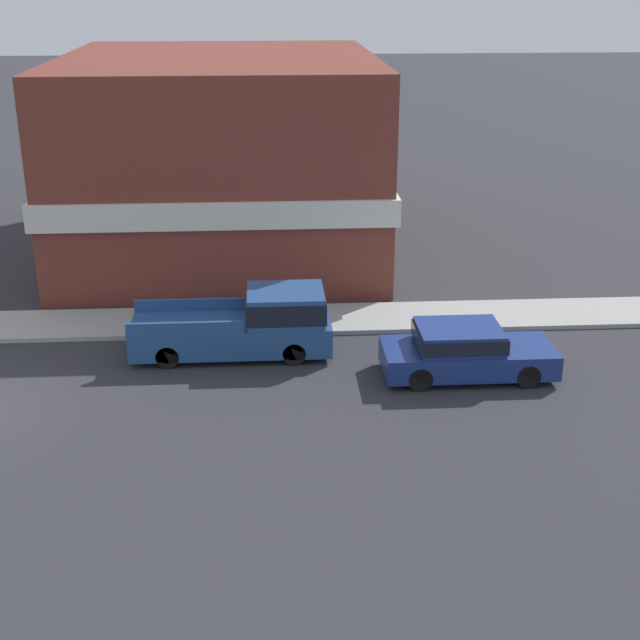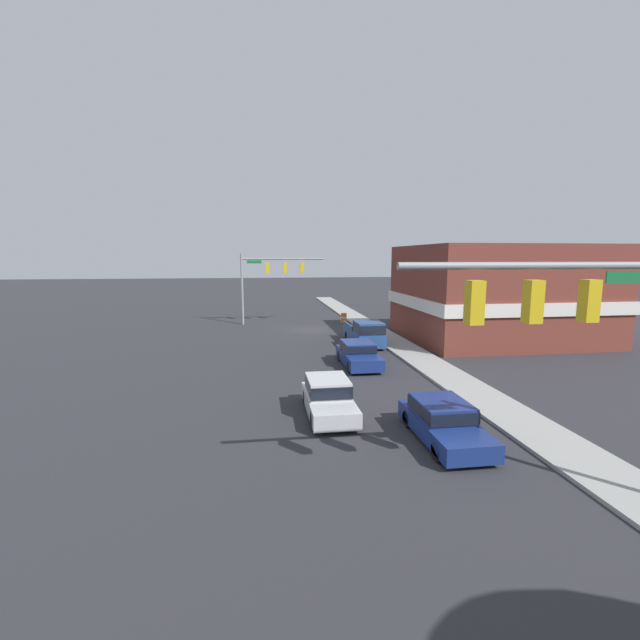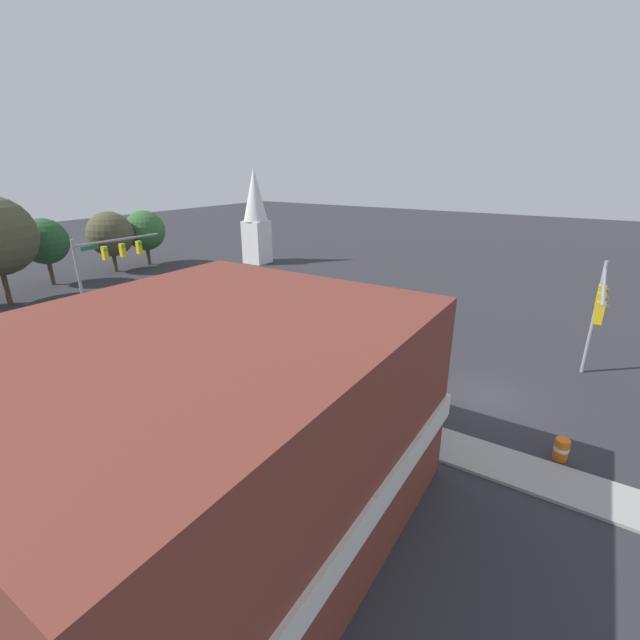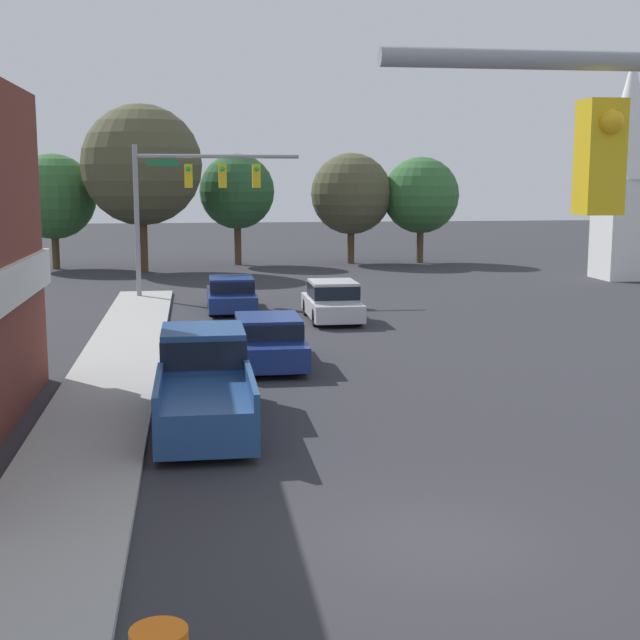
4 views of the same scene
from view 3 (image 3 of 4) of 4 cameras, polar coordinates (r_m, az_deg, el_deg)
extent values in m
plane|color=#2D2D33|center=(25.41, 21.31, -9.35)|extent=(200.00, 200.00, 0.00)
cube|color=#9E9E99|center=(20.57, 17.74, -16.05)|extent=(2.40, 60.00, 0.14)
cylinder|color=gray|center=(29.55, 32.69, 0.12)|extent=(0.22, 0.22, 6.86)
cylinder|color=gray|center=(24.98, 33.66, 3.88)|extent=(7.92, 0.18, 0.18)
cube|color=gold|center=(26.61, 33.35, 2.79)|extent=(0.36, 0.36, 1.05)
sphere|color=yellow|center=(26.55, 33.90, 3.36)|extent=(0.22, 0.22, 0.22)
cube|color=gold|center=(24.99, 33.28, 1.88)|extent=(0.36, 0.36, 1.05)
sphere|color=yellow|center=(24.91, 33.87, 2.48)|extent=(0.22, 0.22, 0.22)
cube|color=gold|center=(23.36, 33.20, 0.83)|extent=(0.36, 0.36, 1.05)
sphere|color=yellow|center=(23.29, 33.83, 1.47)|extent=(0.22, 0.22, 0.22)
cube|color=#196B38|center=(27.73, 33.62, 4.56)|extent=(1.40, 0.04, 0.30)
cylinder|color=gray|center=(36.74, -29.31, 4.06)|extent=(0.22, 0.22, 6.82)
cylinder|color=gray|center=(37.96, -25.28, 9.66)|extent=(7.24, 0.18, 0.18)
cube|color=gold|center=(37.42, -26.76, 7.96)|extent=(0.36, 0.36, 1.05)
sphere|color=green|center=(37.20, -26.68, 8.41)|extent=(0.22, 0.22, 0.22)
cube|color=gold|center=(38.20, -24.84, 8.45)|extent=(0.36, 0.36, 1.05)
sphere|color=green|center=(37.98, -24.74, 8.90)|extent=(0.22, 0.22, 0.22)
cube|color=gold|center=(39.01, -22.99, 8.91)|extent=(0.36, 0.36, 1.05)
sphere|color=green|center=(38.80, -22.88, 9.35)|extent=(0.22, 0.22, 0.22)
cube|color=#196B38|center=(36.79, -28.37, 8.45)|extent=(1.40, 0.04, 0.30)
cylinder|color=black|center=(29.32, -8.73, -3.46)|extent=(0.22, 0.66, 0.66)
cylinder|color=black|center=(30.52, -6.61, -2.41)|extent=(0.22, 0.66, 0.66)
cylinder|color=black|center=(27.61, -4.17, -4.79)|extent=(0.22, 0.66, 0.66)
cylinder|color=black|center=(28.88, -2.13, -3.60)|extent=(0.22, 0.66, 0.66)
cube|color=navy|center=(28.98, -5.47, -3.19)|extent=(1.94, 4.69, 0.68)
cube|color=navy|center=(28.57, -5.06, -2.14)|extent=(1.78, 2.25, 0.58)
cube|color=black|center=(28.57, -5.06, -2.14)|extent=(1.80, 2.34, 0.41)
cylinder|color=black|center=(36.72, -22.16, 0.10)|extent=(0.22, 0.66, 0.66)
cylinder|color=black|center=(37.63, -20.13, 0.82)|extent=(0.22, 0.66, 0.66)
cylinder|color=black|center=(34.51, -19.39, -0.77)|extent=(0.22, 0.66, 0.66)
cylinder|color=black|center=(35.48, -17.30, 0.02)|extent=(0.22, 0.66, 0.66)
cube|color=navy|center=(36.01, -19.80, 0.30)|extent=(1.89, 4.60, 0.62)
cube|color=navy|center=(35.61, -19.64, 1.15)|extent=(1.74, 2.21, 0.60)
cube|color=black|center=(35.61, -19.64, 1.15)|extent=(1.76, 2.30, 0.42)
cylinder|color=black|center=(36.52, -14.59, 0.85)|extent=(0.22, 0.66, 0.66)
cylinder|color=black|center=(37.56, -12.82, 1.53)|extent=(0.22, 0.66, 0.66)
cylinder|color=black|center=(34.65, -11.50, 0.07)|extent=(0.22, 0.66, 0.66)
cylinder|color=black|center=(35.74, -9.73, 0.80)|extent=(0.22, 0.66, 0.66)
cube|color=silver|center=(36.05, -12.21, 1.08)|extent=(1.82, 4.39, 0.64)
cube|color=silver|center=(35.66, -11.98, 2.04)|extent=(1.68, 2.11, 0.71)
cube|color=black|center=(35.66, -11.98, 2.04)|extent=(1.70, 2.19, 0.50)
cylinder|color=black|center=(24.50, -0.67, -8.11)|extent=(0.22, 0.66, 0.66)
cylinder|color=black|center=(25.83, 1.49, -6.57)|extent=(0.22, 0.66, 0.66)
cylinder|color=black|center=(22.98, 6.85, -10.30)|extent=(0.22, 0.66, 0.66)
cylinder|color=black|center=(24.39, 8.71, -8.50)|extent=(0.22, 0.66, 0.66)
cube|color=navy|center=(24.24, 4.02, -7.75)|extent=(1.98, 5.72, 0.85)
cube|color=navy|center=(24.56, 0.84, -5.06)|extent=(1.88, 2.17, 0.88)
cube|color=black|center=(24.56, 0.84, -5.06)|extent=(1.90, 2.26, 0.62)
cube|color=navy|center=(22.72, 5.66, -8.09)|extent=(0.12, 3.25, 0.35)
cube|color=navy|center=(24.22, 7.70, -6.32)|extent=(0.12, 3.25, 0.35)
cylinder|color=orange|center=(21.55, 29.49, -14.79)|extent=(0.58, 0.58, 0.96)
cylinder|color=white|center=(21.53, 29.51, -14.69)|extent=(0.60, 0.60, 0.17)
cube|color=brown|center=(14.86, -15.35, -14.00)|extent=(13.86, 11.73, 7.42)
cube|color=silver|center=(15.23, -15.11, -16.07)|extent=(14.16, 12.03, 0.90)
cube|color=white|center=(56.15, -8.40, 10.24)|extent=(2.74, 2.74, 5.31)
cone|color=white|center=(55.49, -8.72, 16.25)|extent=(3.02, 3.02, 6.49)
cylinder|color=#4C3823|center=(47.78, -36.31, 3.50)|extent=(0.44, 0.44, 3.03)
cylinder|color=#4C3823|center=(53.14, -32.21, 5.30)|extent=(0.44, 0.44, 2.48)
sphere|color=#28562D|center=(52.57, -32.88, 8.80)|extent=(4.65, 4.65, 4.65)
cylinder|color=#4C3823|center=(56.42, -25.66, 6.90)|extent=(0.44, 0.44, 2.12)
sphere|color=#4C4C33|center=(55.87, -26.17, 10.25)|extent=(5.12, 5.12, 5.12)
cylinder|color=#4C3823|center=(58.69, -21.90, 7.87)|extent=(0.44, 0.44, 2.14)
sphere|color=#336633|center=(58.19, -22.31, 10.99)|extent=(4.85, 4.85, 4.85)
camera|label=1|loc=(44.27, 18.96, 17.09)|focal=50.00mm
camera|label=2|loc=(49.47, -24.77, 11.94)|focal=24.00mm
camera|label=4|loc=(21.64, 54.00, -6.28)|focal=50.00mm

